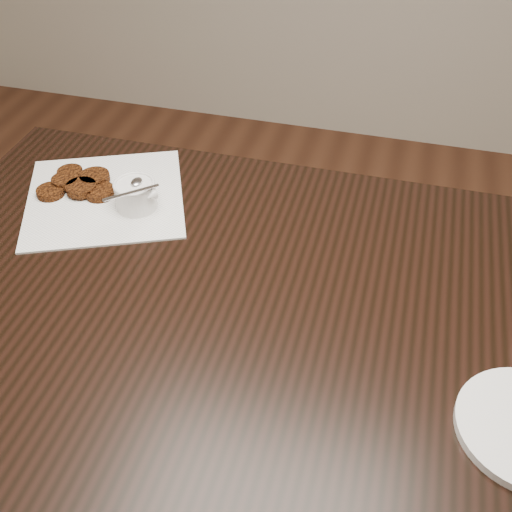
{
  "coord_description": "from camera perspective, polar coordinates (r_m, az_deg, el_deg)",
  "views": [
    {
      "loc": [
        0.22,
        -0.71,
        1.53
      ],
      "look_at": [
        0.0,
        0.11,
        0.8
      ],
      "focal_mm": 43.33,
      "sensor_mm": 36.0,
      "label": 1
    }
  ],
  "objects": [
    {
      "name": "napkin",
      "position": [
        1.38,
        -13.75,
        5.29
      ],
      "size": [
        0.44,
        0.44,
        0.0
      ],
      "primitive_type": "cube",
      "rotation": [
        0.0,
        0.0,
        0.41
      ],
      "color": "white",
      "rests_on": "table"
    },
    {
      "name": "sauce_ramekin",
      "position": [
        1.3,
        -11.23,
        6.68
      ],
      "size": [
        0.12,
        0.12,
        0.12
      ],
      "primitive_type": null,
      "rotation": [
        0.0,
        0.0,
        0.01
      ],
      "color": "white",
      "rests_on": "napkin"
    },
    {
      "name": "table",
      "position": [
        1.38,
        1.2,
        -16.14
      ],
      "size": [
        1.48,
        0.95,
        0.75
      ],
      "primitive_type": "cube",
      "color": "black",
      "rests_on": "floor"
    },
    {
      "name": "patty_cluster",
      "position": [
        1.42,
        -16.12,
        6.47
      ],
      "size": [
        0.28,
        0.28,
        0.02
      ],
      "primitive_type": null,
      "rotation": [
        0.0,
        0.0,
        -0.34
      ],
      "color": "#642D0D",
      "rests_on": "napkin"
    }
  ]
}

